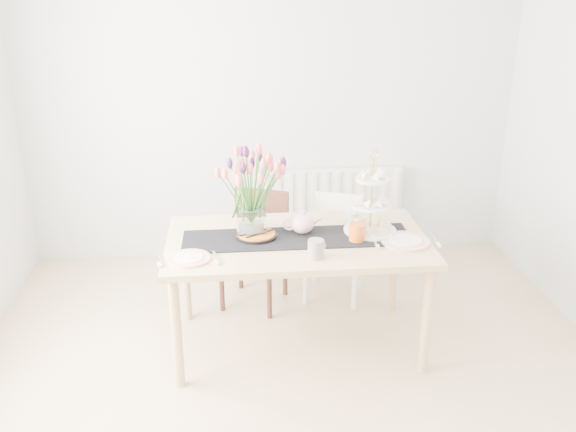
{
  "coord_description": "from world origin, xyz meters",
  "views": [
    {
      "loc": [
        -0.32,
        -2.65,
        2.23
      ],
      "look_at": [
        -0.01,
        0.72,
        0.92
      ],
      "focal_mm": 38.0,
      "sensor_mm": 36.0,
      "label": 1
    }
  ],
  "objects": [
    {
      "name": "chair_white",
      "position": [
        0.42,
        1.46,
        0.43
      ],
      "size": [
        0.49,
        0.49,
        0.76
      ],
      "rotation": [
        0.0,
        0.0,
        -0.33
      ],
      "color": "white",
      "rests_on": "ground"
    },
    {
      "name": "plate_left",
      "position": [
        -0.59,
        0.53,
        0.76
      ],
      "size": [
        0.31,
        0.31,
        0.01
      ],
      "primitive_type": "cylinder",
      "rotation": [
        0.0,
        0.0,
        0.28
      ],
      "color": "white",
      "rests_on": "dining_table"
    },
    {
      "name": "table_runner",
      "position": [
        0.05,
        0.77,
        0.75
      ],
      "size": [
        1.4,
        0.35,
        0.01
      ],
      "primitive_type": "cube",
      "color": "black",
      "rests_on": "dining_table"
    },
    {
      "name": "tulip_vase",
      "position": [
        -0.22,
        0.86,
        1.11
      ],
      "size": [
        0.66,
        0.66,
        0.56
      ],
      "rotation": [
        0.0,
        0.0,
        -0.3
      ],
      "color": "silver",
      "rests_on": "dining_table"
    },
    {
      "name": "mug_grey",
      "position": [
        0.13,
        0.48,
        0.8
      ],
      "size": [
        0.13,
        0.13,
        0.11
      ],
      "primitive_type": "cylinder",
      "rotation": [
        0.0,
        0.0,
        0.67
      ],
      "color": "gray",
      "rests_on": "dining_table"
    },
    {
      "name": "dining_table",
      "position": [
        0.05,
        0.77,
        0.67
      ],
      "size": [
        1.6,
        0.9,
        0.75
      ],
      "color": "tan",
      "rests_on": "ground"
    },
    {
      "name": "chair_brown",
      "position": [
        -0.17,
        1.41,
        0.47
      ],
      "size": [
        0.53,
        0.53,
        0.82
      ],
      "rotation": [
        0.0,
        0.0,
        -0.4
      ],
      "color": "#391C14",
      "rests_on": "ground"
    },
    {
      "name": "mug_orange",
      "position": [
        0.41,
        0.69,
        0.81
      ],
      "size": [
        0.13,
        0.13,
        0.11
      ],
      "primitive_type": "cylinder",
      "rotation": [
        0.0,
        0.0,
        0.64
      ],
      "color": "orange",
      "rests_on": "dining_table"
    },
    {
      "name": "cream_jug",
      "position": [
        0.43,
        0.97,
        0.79
      ],
      "size": [
        0.11,
        0.11,
        0.09
      ],
      "primitive_type": "cylinder",
      "rotation": [
        0.0,
        0.0,
        -0.4
      ],
      "color": "white",
      "rests_on": "dining_table"
    },
    {
      "name": "cake_stand",
      "position": [
        0.52,
        0.82,
        0.89
      ],
      "size": [
        0.33,
        0.33,
        0.48
      ],
      "rotation": [
        0.0,
        0.0,
        0.35
      ],
      "color": "gold",
      "rests_on": "dining_table"
    },
    {
      "name": "room_shell",
      "position": [
        0.0,
        0.0,
        1.3
      ],
      "size": [
        4.5,
        4.5,
        4.5
      ],
      "color": "tan",
      "rests_on": "ground"
    },
    {
      "name": "plate_right",
      "position": [
        0.7,
        0.65,
        0.76
      ],
      "size": [
        0.33,
        0.33,
        0.02
      ],
      "primitive_type": "cylinder",
      "rotation": [
        0.0,
        0.0,
        -0.11
      ],
      "color": "white",
      "rests_on": "dining_table"
    },
    {
      "name": "radiator",
      "position": [
        0.5,
        2.19,
        0.45
      ],
      "size": [
        1.2,
        0.08,
        0.6
      ],
      "primitive_type": "cube",
      "color": "white",
      "rests_on": "room_shell"
    },
    {
      "name": "tart_tin",
      "position": [
        -0.2,
        0.81,
        0.77
      ],
      "size": [
        0.26,
        0.26,
        0.03
      ],
      "rotation": [
        0.0,
        0.0,
        0.33
      ],
      "color": "black",
      "rests_on": "dining_table"
    },
    {
      "name": "teapot",
      "position": [
        0.09,
        0.84,
        0.82
      ],
      "size": [
        0.24,
        0.2,
        0.15
      ],
      "primitive_type": null,
      "rotation": [
        0.0,
        0.0,
        0.05
      ],
      "color": "white",
      "rests_on": "dining_table"
    }
  ]
}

